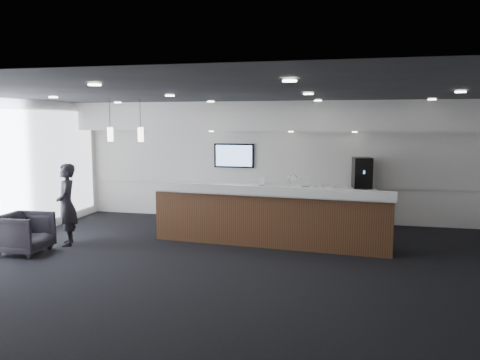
% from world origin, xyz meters
% --- Properties ---
extents(ground, '(10.00, 10.00, 0.00)m').
position_xyz_m(ground, '(0.00, 0.00, 0.00)').
color(ground, black).
rests_on(ground, ground).
extents(ceiling, '(10.00, 8.00, 0.02)m').
position_xyz_m(ceiling, '(0.00, 0.00, 3.00)').
color(ceiling, black).
rests_on(ceiling, back_wall).
extents(back_wall, '(10.00, 0.02, 3.00)m').
position_xyz_m(back_wall, '(0.00, 4.00, 1.50)').
color(back_wall, white).
rests_on(back_wall, ground).
extents(soffit_bulkhead, '(10.00, 0.90, 0.70)m').
position_xyz_m(soffit_bulkhead, '(0.00, 3.55, 2.65)').
color(soffit_bulkhead, silver).
rests_on(soffit_bulkhead, back_wall).
extents(alcove_panel, '(9.80, 0.06, 1.40)m').
position_xyz_m(alcove_panel, '(0.00, 3.97, 1.60)').
color(alcove_panel, silver).
rests_on(alcove_panel, back_wall).
extents(back_credenza, '(5.06, 0.66, 0.95)m').
position_xyz_m(back_credenza, '(-0.00, 3.64, 0.48)').
color(back_credenza, gray).
rests_on(back_credenza, ground).
extents(wall_tv, '(1.05, 0.08, 0.62)m').
position_xyz_m(wall_tv, '(-1.00, 3.91, 1.65)').
color(wall_tv, black).
rests_on(wall_tv, back_wall).
extents(pendant_left, '(0.12, 0.12, 0.30)m').
position_xyz_m(pendant_left, '(-2.40, 0.80, 2.25)').
color(pendant_left, '#F9E5C2').
rests_on(pendant_left, ceiling).
extents(pendant_right, '(0.12, 0.12, 0.30)m').
position_xyz_m(pendant_right, '(-3.10, 0.80, 2.25)').
color(pendant_right, '#F9E5C2').
rests_on(pendant_right, ceiling).
extents(ceiling_can_lights, '(7.00, 5.00, 0.02)m').
position_xyz_m(ceiling_can_lights, '(0.00, 0.00, 2.97)').
color(ceiling_can_lights, white).
rests_on(ceiling_can_lights, ceiling).
extents(service_counter, '(4.98, 1.22, 1.49)m').
position_xyz_m(service_counter, '(0.33, 1.54, 0.58)').
color(service_counter, '#482C18').
rests_on(service_counter, ground).
extents(coffee_machine, '(0.49, 0.58, 0.73)m').
position_xyz_m(coffee_machine, '(2.20, 3.62, 1.31)').
color(coffee_machine, black).
rests_on(coffee_machine, back_credenza).
extents(info_sign_left, '(0.14, 0.04, 0.19)m').
position_xyz_m(info_sign_left, '(-0.21, 3.54, 1.05)').
color(info_sign_left, white).
rests_on(info_sign_left, back_credenza).
extents(info_sign_right, '(0.19, 0.04, 0.26)m').
position_xyz_m(info_sign_right, '(0.87, 3.56, 1.08)').
color(info_sign_right, white).
rests_on(info_sign_right, back_credenza).
extents(armchair, '(0.89, 0.86, 0.78)m').
position_xyz_m(armchair, '(-4.16, -0.16, 0.39)').
color(armchair, black).
rests_on(armchair, ground).
extents(lounge_guest, '(0.66, 0.73, 1.67)m').
position_xyz_m(lounge_guest, '(-3.73, 0.60, 0.84)').
color(lounge_guest, black).
rests_on(lounge_guest, ground).
extents(cup_0, '(0.09, 0.09, 0.08)m').
position_xyz_m(cup_0, '(1.53, 3.57, 0.99)').
color(cup_0, white).
rests_on(cup_0, back_credenza).
extents(cup_1, '(0.13, 0.13, 0.08)m').
position_xyz_m(cup_1, '(1.39, 3.57, 0.99)').
color(cup_1, white).
rests_on(cup_1, back_credenza).
extents(cup_2, '(0.11, 0.11, 0.08)m').
position_xyz_m(cup_2, '(1.25, 3.57, 0.99)').
color(cup_2, white).
rests_on(cup_2, back_credenza).
extents(cup_3, '(0.12, 0.12, 0.08)m').
position_xyz_m(cup_3, '(1.11, 3.57, 0.99)').
color(cup_3, white).
rests_on(cup_3, back_credenza).
extents(cup_4, '(0.12, 0.12, 0.08)m').
position_xyz_m(cup_4, '(0.97, 3.57, 0.99)').
color(cup_4, white).
rests_on(cup_4, back_credenza).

